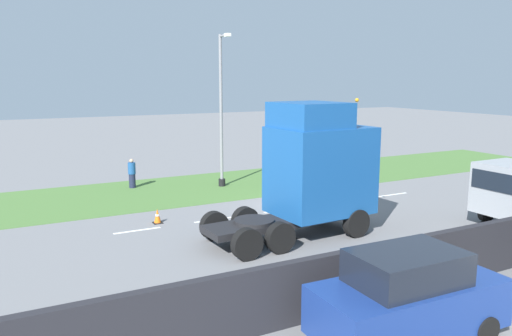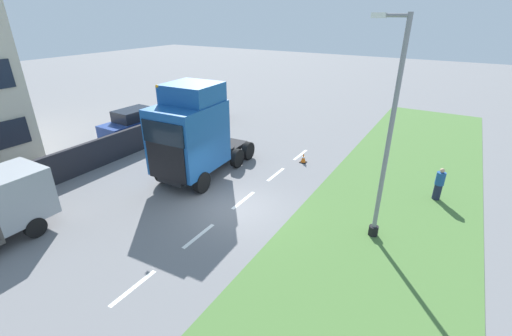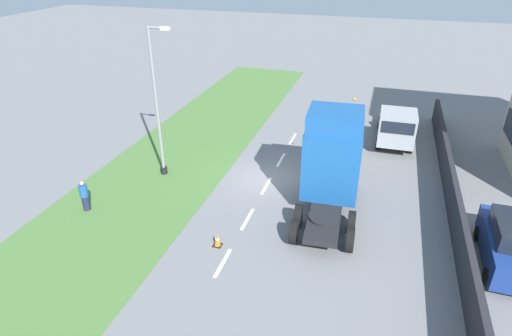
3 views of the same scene
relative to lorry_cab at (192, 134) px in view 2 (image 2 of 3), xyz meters
The scene contains 9 objects.
ground_plane 4.36m from the lorry_cab, 158.37° to the left, with size 120.00×120.00×0.00m, color slate.
grass_verge 9.76m from the lorry_cab, behind, with size 7.00×44.00×0.01m.
lane_markings 4.20m from the lorry_cab, 169.32° to the left, with size 0.16×14.60×0.00m.
boundary_wall 6.02m from the lorry_cab, 13.32° to the left, with size 0.25×24.00×1.55m.
lorry_cab is the anchor object (origin of this frame).
parked_car 7.97m from the lorry_cab, 19.26° to the right, with size 2.06×4.37×2.06m.
lamp_post 9.17m from the lorry_cab, behind, with size 1.30×0.36×7.92m.
pedestrian 11.80m from the lorry_cab, 159.74° to the right, with size 0.39×0.39×1.56m.
traffic_cone_lead 6.58m from the lorry_cab, 129.70° to the right, with size 0.36×0.36×0.58m.
Camera 2 is at (-7.53, 10.76, 7.92)m, focal length 24.00 mm.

